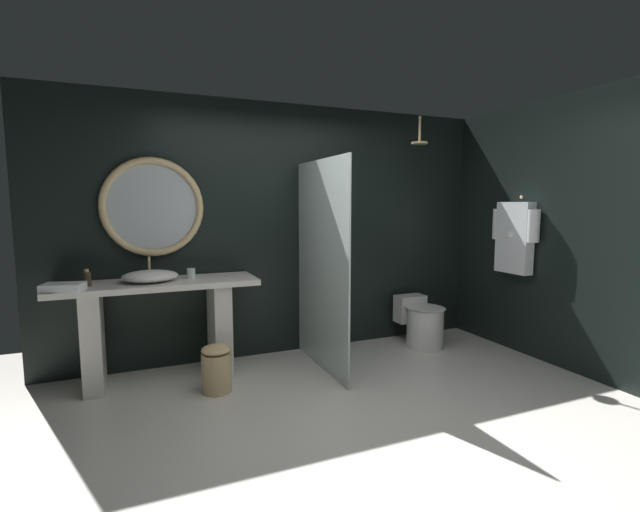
{
  "coord_description": "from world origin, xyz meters",
  "views": [
    {
      "loc": [
        -1.46,
        -2.59,
        1.58
      ],
      "look_at": [
        0.04,
        0.99,
        1.12
      ],
      "focal_mm": 25.0,
      "sensor_mm": 36.0,
      "label": 1
    }
  ],
  "objects_px": {
    "toilet": "(422,323)",
    "waste_bin": "(217,368)",
    "rain_shower_head": "(420,140)",
    "hanging_bathrobe": "(515,235)",
    "round_wall_mirror": "(153,207)",
    "vessel_sink": "(150,276)",
    "tumbler_cup": "(191,273)",
    "soap_dispenser": "(87,279)",
    "folded_hand_towel": "(63,287)"
  },
  "relations": [
    {
      "from": "hanging_bathrobe",
      "to": "toilet",
      "type": "bearing_deg",
      "value": 144.23
    },
    {
      "from": "vessel_sink",
      "to": "toilet",
      "type": "xyz_separation_m",
      "value": [
        2.81,
        -0.1,
        -0.69
      ]
    },
    {
      "from": "tumbler_cup",
      "to": "hanging_bathrobe",
      "type": "xyz_separation_m",
      "value": [
        3.2,
        -0.68,
        0.31
      ]
    },
    {
      "from": "soap_dispenser",
      "to": "waste_bin",
      "type": "xyz_separation_m",
      "value": [
        0.97,
        -0.44,
        -0.76
      ]
    },
    {
      "from": "soap_dispenser",
      "to": "round_wall_mirror",
      "type": "relative_size",
      "value": 0.16
    },
    {
      "from": "tumbler_cup",
      "to": "rain_shower_head",
      "type": "bearing_deg",
      "value": -3.13
    },
    {
      "from": "soap_dispenser",
      "to": "waste_bin",
      "type": "distance_m",
      "value": 1.31
    },
    {
      "from": "vessel_sink",
      "to": "tumbler_cup",
      "type": "bearing_deg",
      "value": 7.64
    },
    {
      "from": "round_wall_mirror",
      "to": "toilet",
      "type": "bearing_deg",
      "value": -7.69
    },
    {
      "from": "round_wall_mirror",
      "to": "waste_bin",
      "type": "xyz_separation_m",
      "value": [
        0.42,
        -0.73,
        -1.35
      ]
    },
    {
      "from": "rain_shower_head",
      "to": "hanging_bathrobe",
      "type": "relative_size",
      "value": 0.36
    },
    {
      "from": "toilet",
      "to": "folded_hand_towel",
      "type": "relative_size",
      "value": 2.12
    },
    {
      "from": "vessel_sink",
      "to": "tumbler_cup",
      "type": "relative_size",
      "value": 4.98
    },
    {
      "from": "tumbler_cup",
      "to": "toilet",
      "type": "relative_size",
      "value": 0.15
    },
    {
      "from": "tumbler_cup",
      "to": "soap_dispenser",
      "type": "xyz_separation_m",
      "value": [
        -0.85,
        -0.06,
        0.02
      ]
    },
    {
      "from": "hanging_bathrobe",
      "to": "folded_hand_towel",
      "type": "height_order",
      "value": "hanging_bathrobe"
    },
    {
      "from": "soap_dispenser",
      "to": "toilet",
      "type": "height_order",
      "value": "soap_dispenser"
    },
    {
      "from": "toilet",
      "to": "waste_bin",
      "type": "bearing_deg",
      "value": -171.19
    },
    {
      "from": "rain_shower_head",
      "to": "waste_bin",
      "type": "height_order",
      "value": "rain_shower_head"
    },
    {
      "from": "vessel_sink",
      "to": "folded_hand_towel",
      "type": "relative_size",
      "value": 1.61
    },
    {
      "from": "hanging_bathrobe",
      "to": "toilet",
      "type": "relative_size",
      "value": 1.3
    },
    {
      "from": "rain_shower_head",
      "to": "waste_bin",
      "type": "bearing_deg",
      "value": -170.49
    },
    {
      "from": "tumbler_cup",
      "to": "hanging_bathrobe",
      "type": "bearing_deg",
      "value": -12.06
    },
    {
      "from": "vessel_sink",
      "to": "rain_shower_head",
      "type": "relative_size",
      "value": 1.63
    },
    {
      "from": "hanging_bathrobe",
      "to": "folded_hand_towel",
      "type": "relative_size",
      "value": 2.77
    },
    {
      "from": "tumbler_cup",
      "to": "round_wall_mirror",
      "type": "height_order",
      "value": "round_wall_mirror"
    },
    {
      "from": "toilet",
      "to": "folded_hand_towel",
      "type": "height_order",
      "value": "folded_hand_towel"
    },
    {
      "from": "toilet",
      "to": "vessel_sink",
      "type": "bearing_deg",
      "value": 178.0
    },
    {
      "from": "hanging_bathrobe",
      "to": "rain_shower_head",
      "type": "bearing_deg",
      "value": 146.14
    },
    {
      "from": "soap_dispenser",
      "to": "rain_shower_head",
      "type": "height_order",
      "value": "rain_shower_head"
    },
    {
      "from": "vessel_sink",
      "to": "waste_bin",
      "type": "xyz_separation_m",
      "value": [
        0.48,
        -0.46,
        -0.75
      ]
    },
    {
      "from": "hanging_bathrobe",
      "to": "waste_bin",
      "type": "bearing_deg",
      "value": 176.7
    },
    {
      "from": "tumbler_cup",
      "to": "toilet",
      "type": "height_order",
      "value": "tumbler_cup"
    },
    {
      "from": "toilet",
      "to": "waste_bin",
      "type": "distance_m",
      "value": 2.36
    },
    {
      "from": "soap_dispenser",
      "to": "hanging_bathrobe",
      "type": "height_order",
      "value": "hanging_bathrobe"
    },
    {
      "from": "vessel_sink",
      "to": "folded_hand_towel",
      "type": "distance_m",
      "value": 0.67
    },
    {
      "from": "soap_dispenser",
      "to": "rain_shower_head",
      "type": "distance_m",
      "value": 3.47
    },
    {
      "from": "round_wall_mirror",
      "to": "tumbler_cup",
      "type": "bearing_deg",
      "value": -37.38
    },
    {
      "from": "folded_hand_towel",
      "to": "round_wall_mirror",
      "type": "bearing_deg",
      "value": 32.29
    },
    {
      "from": "round_wall_mirror",
      "to": "waste_bin",
      "type": "distance_m",
      "value": 1.59
    },
    {
      "from": "hanging_bathrobe",
      "to": "toilet",
      "type": "xyz_separation_m",
      "value": [
        -0.75,
        0.54,
        -1.0
      ]
    },
    {
      "from": "tumbler_cup",
      "to": "toilet",
      "type": "distance_m",
      "value": 2.55
    },
    {
      "from": "tumbler_cup",
      "to": "soap_dispenser",
      "type": "height_order",
      "value": "soap_dispenser"
    },
    {
      "from": "round_wall_mirror",
      "to": "waste_bin",
      "type": "relative_size",
      "value": 2.27
    },
    {
      "from": "tumbler_cup",
      "to": "soap_dispenser",
      "type": "relative_size",
      "value": 0.66
    },
    {
      "from": "tumbler_cup",
      "to": "rain_shower_head",
      "type": "height_order",
      "value": "rain_shower_head"
    },
    {
      "from": "waste_bin",
      "to": "folded_hand_towel",
      "type": "distance_m",
      "value": 1.37
    },
    {
      "from": "folded_hand_towel",
      "to": "waste_bin",
      "type": "bearing_deg",
      "value": -14.34
    },
    {
      "from": "vessel_sink",
      "to": "round_wall_mirror",
      "type": "height_order",
      "value": "round_wall_mirror"
    },
    {
      "from": "tumbler_cup",
      "to": "folded_hand_towel",
      "type": "xyz_separation_m",
      "value": [
        -1.0,
        -0.22,
        -0.02
      ]
    }
  ]
}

